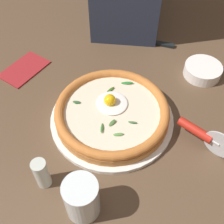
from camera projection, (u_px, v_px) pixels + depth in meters
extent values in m
cube|color=brown|center=(117.00, 128.00, 0.75)|extent=(2.40, 2.40, 0.03)
cylinder|color=white|center=(112.00, 118.00, 0.74)|extent=(0.32, 0.32, 0.01)
cylinder|color=#BF7839|center=(112.00, 114.00, 0.73)|extent=(0.29, 0.29, 0.02)
torus|color=#C67132|center=(112.00, 110.00, 0.72)|extent=(0.29, 0.29, 0.02)
cylinder|color=beige|center=(112.00, 111.00, 0.72)|extent=(0.25, 0.25, 0.00)
ellipsoid|color=white|center=(112.00, 103.00, 0.73)|extent=(0.08, 0.08, 0.01)
sphere|color=yellow|center=(110.00, 100.00, 0.72)|extent=(0.03, 0.03, 0.03)
ellipsoid|color=#34692B|center=(102.00, 128.00, 0.68)|extent=(0.03, 0.01, 0.01)
ellipsoid|color=#39631D|center=(111.00, 90.00, 0.76)|extent=(0.02, 0.03, 0.00)
ellipsoid|color=#316939|center=(77.00, 102.00, 0.73)|extent=(0.01, 0.02, 0.01)
ellipsoid|color=#3B6C3A|center=(133.00, 122.00, 0.69)|extent=(0.01, 0.02, 0.00)
ellipsoid|color=#559147|center=(118.00, 134.00, 0.67)|extent=(0.01, 0.03, 0.00)
ellipsoid|color=#446D35|center=(112.00, 123.00, 0.69)|extent=(0.02, 0.02, 0.01)
ellipsoid|color=#24712B|center=(127.00, 83.00, 0.78)|extent=(0.02, 0.03, 0.01)
cylinder|color=white|center=(203.00, 70.00, 0.84)|extent=(0.11, 0.11, 0.03)
cylinder|color=silver|center=(219.00, 145.00, 0.65)|extent=(0.06, 0.05, 0.08)
cylinder|color=silver|center=(216.00, 142.00, 0.66)|extent=(0.02, 0.02, 0.01)
cylinder|color=red|center=(195.00, 130.00, 0.68)|extent=(0.08, 0.07, 0.02)
cube|color=silver|center=(131.00, 39.00, 0.96)|extent=(0.08, 0.12, 0.00)
cube|color=black|center=(162.00, 44.00, 0.94)|extent=(0.05, 0.08, 0.01)
cylinder|color=silver|center=(82.00, 198.00, 0.56)|extent=(0.07, 0.07, 0.10)
cylinder|color=#DCD480|center=(83.00, 206.00, 0.59)|extent=(0.06, 0.06, 0.03)
cube|color=maroon|center=(24.00, 69.00, 0.87)|extent=(0.16, 0.16, 0.01)
cylinder|color=silver|center=(42.00, 173.00, 0.60)|extent=(0.03, 0.03, 0.08)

